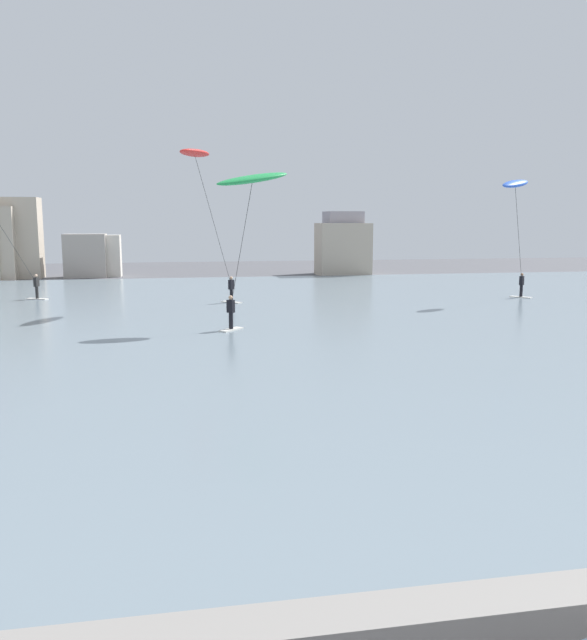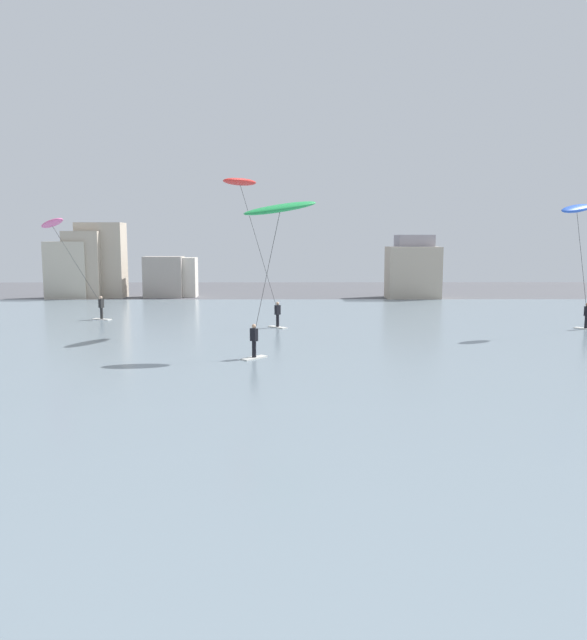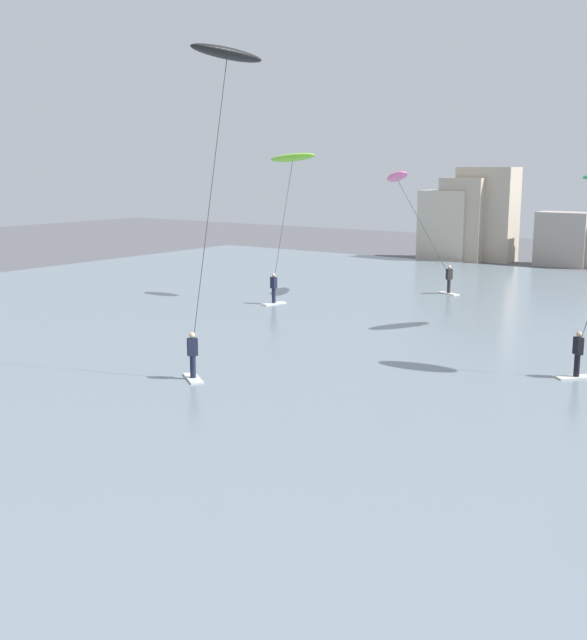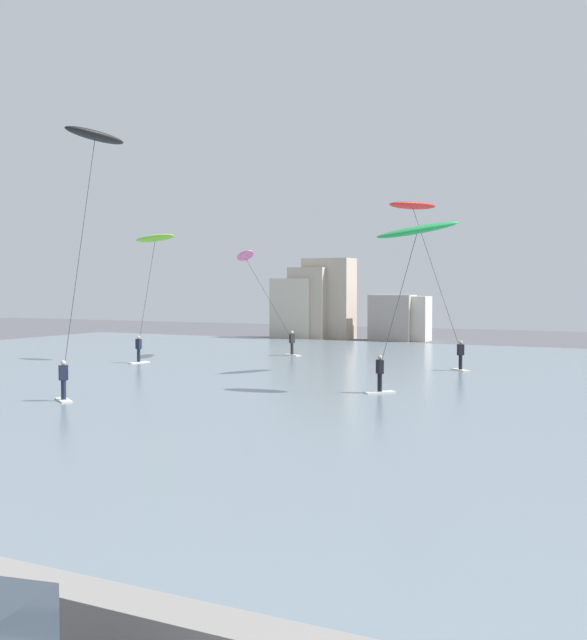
{
  "view_description": "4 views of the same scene",
  "coord_description": "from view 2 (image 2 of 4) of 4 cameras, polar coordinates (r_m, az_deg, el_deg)",
  "views": [
    {
      "loc": [
        -3.97,
        -3.08,
        5.25
      ],
      "look_at": [
        -0.33,
        16.73,
        2.13
      ],
      "focal_mm": 36.39,
      "sensor_mm": 36.0,
      "label": 1
    },
    {
      "loc": [
        0.25,
        -2.16,
        5.77
      ],
      "look_at": [
        0.35,
        12.33,
        3.87
      ],
      "focal_mm": 35.24,
      "sensor_mm": 36.0,
      "label": 2
    },
    {
      "loc": [
        6.15,
        0.03,
        7.28
      ],
      "look_at": [
        -0.74,
        9.53,
        4.99
      ],
      "focal_mm": 44.34,
      "sensor_mm": 36.0,
      "label": 3
    },
    {
      "loc": [
        9.9,
        -3.87,
        4.71
      ],
      "look_at": [
        0.34,
        15.24,
        3.77
      ],
      "focal_mm": 42.69,
      "sensor_mm": 36.0,
      "label": 4
    }
  ],
  "objects": [
    {
      "name": "far_shore_buildings",
      "position": [
        61.23,
        -6.95,
        4.67
      ],
      "size": [
        37.29,
        4.8,
        7.25
      ],
      "color": "beige",
      "rests_on": "ground"
    },
    {
      "name": "kitesurfer_green",
      "position": [
        30.48,
        -1.41,
        9.2
      ],
      "size": [
        3.78,
        2.9,
        7.64
      ],
      "color": "silver",
      "rests_on": "water_bay"
    },
    {
      "name": "water_bay",
      "position": [
        32.71,
        -0.81,
        -2.62
      ],
      "size": [
        84.0,
        52.0,
        0.1
      ],
      "primitive_type": "cube",
      "color": "slate",
      "rests_on": "ground"
    },
    {
      "name": "kitesurfer_blue",
      "position": [
        41.04,
        24.44,
        7.96
      ],
      "size": [
        3.75,
        3.47,
        7.87
      ],
      "color": "silver",
      "rests_on": "water_bay"
    },
    {
      "name": "kitesurfer_pink",
      "position": [
        44.41,
        -20.71,
        7.53
      ],
      "size": [
        4.52,
        4.24,
        7.11
      ],
      "color": "silver",
      "rests_on": "water_bay"
    },
    {
      "name": "kitesurfer_red",
      "position": [
        37.98,
        -4.56,
        11.29
      ],
      "size": [
        4.03,
        4.39,
        9.21
      ],
      "color": "silver",
      "rests_on": "water_bay"
    }
  ]
}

